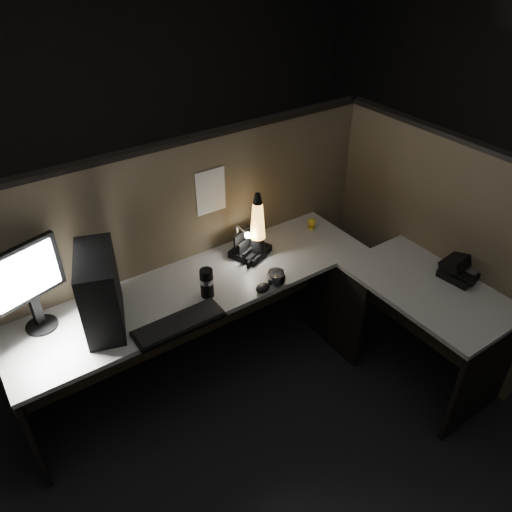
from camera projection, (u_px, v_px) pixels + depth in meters
floor at (274, 418)px, 3.11m from camera, size 6.00×6.00×0.00m
room_shell at (282, 184)px, 2.18m from camera, size 6.00×6.00×6.00m
partition_back at (194, 250)px, 3.31m from camera, size 2.66×0.06×1.50m
partition_right at (427, 244)px, 3.36m from camera, size 0.06×1.66×1.50m
desk at (276, 315)px, 3.03m from camera, size 2.60×1.60×0.73m
pc_tower at (100, 291)px, 2.63m from camera, size 0.32×0.46×0.45m
monitor at (27, 280)px, 2.56m from camera, size 0.39×0.18×0.51m
keyboard at (179, 324)px, 2.73m from camera, size 0.51×0.17×0.02m
mouse at (263, 288)px, 2.98m from camera, size 0.12×0.10×0.04m
clip_lamp at (242, 240)px, 3.22m from camera, size 0.04×0.17×0.21m
organizer at (249, 248)px, 3.29m from camera, size 0.29×0.27×0.17m
lava_lamp at (258, 231)px, 3.18m from camera, size 0.12×0.12×0.46m
travel_mug at (207, 283)px, 2.90m from camera, size 0.08×0.08×0.18m
steel_mug at (276, 279)px, 3.01m from camera, size 0.15×0.15×0.09m
figurine at (312, 223)px, 3.53m from camera, size 0.06×0.06×0.06m
pinned_paper at (211, 192)px, 3.11m from camera, size 0.21×0.00×0.29m
desk_phone at (459, 268)px, 3.08m from camera, size 0.25×0.26×0.14m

